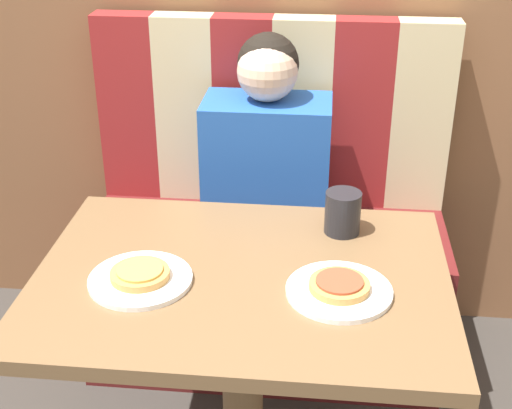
{
  "coord_description": "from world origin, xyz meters",
  "views": [
    {
      "loc": [
        0.17,
        -1.34,
        1.58
      ],
      "look_at": [
        0.0,
        0.32,
        0.73
      ],
      "focal_mm": 50.0,
      "sensor_mm": 36.0,
      "label": 1
    }
  ],
  "objects_px": {
    "plate_left": "(140,280)",
    "drinking_cup": "(343,213)",
    "person": "(267,142)",
    "pizza_left": "(140,273)",
    "pizza_right": "(339,285)",
    "plate_right": "(339,291)"
  },
  "relations": [
    {
      "from": "plate_left",
      "to": "drinking_cup",
      "type": "xyz_separation_m",
      "value": [
        0.44,
        0.27,
        0.05
      ]
    },
    {
      "from": "person",
      "to": "pizza_left",
      "type": "distance_m",
      "value": 0.72
    },
    {
      "from": "pizza_left",
      "to": "pizza_right",
      "type": "height_order",
      "value": "same"
    },
    {
      "from": "pizza_left",
      "to": "drinking_cup",
      "type": "distance_m",
      "value": 0.52
    },
    {
      "from": "plate_right",
      "to": "pizza_left",
      "type": "relative_size",
      "value": 1.75
    },
    {
      "from": "plate_right",
      "to": "plate_left",
      "type": "bearing_deg",
      "value": 180.0
    },
    {
      "from": "pizza_left",
      "to": "pizza_right",
      "type": "xyz_separation_m",
      "value": [
        0.44,
        0.0,
        0.0
      ]
    },
    {
      "from": "plate_left",
      "to": "plate_right",
      "type": "distance_m",
      "value": 0.44
    },
    {
      "from": "plate_right",
      "to": "person",
      "type": "bearing_deg",
      "value": 107.5
    },
    {
      "from": "plate_right",
      "to": "pizza_left",
      "type": "distance_m",
      "value": 0.44
    },
    {
      "from": "pizza_right",
      "to": "pizza_left",
      "type": "bearing_deg",
      "value": 180.0
    },
    {
      "from": "person",
      "to": "plate_right",
      "type": "distance_m",
      "value": 0.73
    },
    {
      "from": "drinking_cup",
      "to": "plate_right",
      "type": "bearing_deg",
      "value": -91.4
    },
    {
      "from": "plate_right",
      "to": "pizza_right",
      "type": "height_order",
      "value": "pizza_right"
    },
    {
      "from": "plate_right",
      "to": "drinking_cup",
      "type": "height_order",
      "value": "drinking_cup"
    },
    {
      "from": "plate_left",
      "to": "pizza_left",
      "type": "height_order",
      "value": "pizza_left"
    },
    {
      "from": "plate_left",
      "to": "plate_right",
      "type": "xyz_separation_m",
      "value": [
        0.44,
        0.0,
        0.0
      ]
    },
    {
      "from": "pizza_right",
      "to": "drinking_cup",
      "type": "distance_m",
      "value": 0.28
    },
    {
      "from": "person",
      "to": "pizza_left",
      "type": "bearing_deg",
      "value": -107.5
    },
    {
      "from": "pizza_right",
      "to": "drinking_cup",
      "type": "xyz_separation_m",
      "value": [
        0.01,
        0.27,
        0.03
      ]
    },
    {
      "from": "person",
      "to": "plate_left",
      "type": "relative_size",
      "value": 2.63
    },
    {
      "from": "person",
      "to": "drinking_cup",
      "type": "height_order",
      "value": "person"
    }
  ]
}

